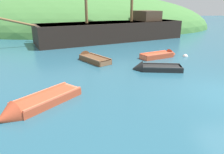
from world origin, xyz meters
The scene contains 7 objects.
shore_hill centered at (-5.88, 28.44, 0.00)m, with size 41.32×24.39×10.77m, color #477F3D.
sailing_ship centered at (-3.08, 15.28, 0.74)m, with size 18.32×8.95×13.40m.
rowboat_center centered at (-5.94, 6.90, 0.11)m, with size 2.48×3.22×0.96m.
rowboat_near_dock centered at (-8.40, 0.01, 0.10)m, with size 3.19×3.21×1.00m.
rowboat_far centered at (-2.30, 4.07, 0.08)m, with size 3.08×1.59×0.97m.
rowboat_outer_left centered at (-0.65, 7.13, 0.11)m, with size 3.24×1.91×0.86m.
buoy_white centered at (1.24, 7.05, 0.00)m, with size 0.38×0.38×0.38m, color white.
Camera 1 is at (-6.48, -7.64, 3.82)m, focal length 33.75 mm.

